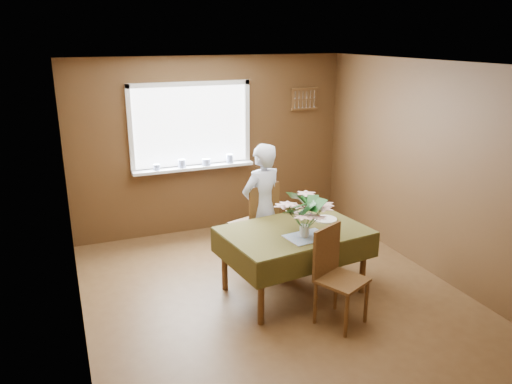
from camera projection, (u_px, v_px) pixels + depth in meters
name	position (u px, v px, depth m)	size (l,w,h in m)	color
floor	(275.00, 296.00, 5.53)	(4.50, 4.50, 0.00)	#51351B
ceiling	(277.00, 64.00, 4.77)	(4.50, 4.50, 0.00)	white
wall_back	(212.00, 146.00, 7.14)	(4.00, 4.00, 0.00)	brown
wall_front	(421.00, 285.00, 3.16)	(4.00, 4.00, 0.00)	brown
wall_left	(71.00, 213.00, 4.44)	(4.50, 4.50, 0.00)	brown
wall_right	(431.00, 170.00, 5.86)	(4.50, 4.50, 0.00)	brown
window_assembly	(192.00, 140.00, 6.95)	(1.72, 0.20, 1.22)	white
spoon_rack	(304.00, 99.00, 7.44)	(0.44, 0.05, 0.33)	brown
dining_table	(294.00, 237.00, 5.45)	(1.65, 1.23, 0.75)	brown
chair_far	(258.00, 221.00, 6.13)	(0.58, 0.58, 1.07)	brown
chair_near	(335.00, 272.00, 4.92)	(0.56, 0.56, 0.98)	brown
seated_woman	(262.00, 207.00, 6.00)	(0.57, 0.38, 1.57)	white
flower_bouquet	(305.00, 211.00, 5.15)	(0.51, 0.51, 0.44)	white
side_plate	(325.00, 219.00, 5.71)	(0.26, 0.26, 0.01)	white
table_knife	(324.00, 234.00, 5.29)	(0.02, 0.21, 0.00)	silver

